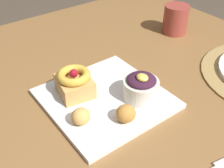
{
  "coord_description": "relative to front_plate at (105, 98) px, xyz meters",
  "views": [
    {
      "loc": [
        0.35,
        -0.42,
        1.16
      ],
      "look_at": [
        -0.06,
        -0.1,
        0.77
      ],
      "focal_mm": 44.92,
      "sensor_mm": 36.0,
      "label": 1
    }
  ],
  "objects": [
    {
      "name": "dining_table",
      "position": [
        0.06,
        0.12,
        -0.1
      ],
      "size": [
        1.25,
        0.99,
        0.73
      ],
      "color": "brown",
      "rests_on": "ground_plane"
    },
    {
      "name": "front_plate",
      "position": [
        0.0,
        0.0,
        0.0
      ],
      "size": [
        0.27,
        0.27,
        0.01
      ],
      "primitive_type": "cube",
      "color": "white",
      "rests_on": "dining_table"
    },
    {
      "name": "cake_slice",
      "position": [
        -0.05,
        -0.05,
        0.04
      ],
      "size": [
        0.1,
        0.09,
        0.07
      ],
      "rotation": [
        0.0,
        0.0,
        -0.17
      ],
      "color": "tan",
      "rests_on": "front_plate"
    },
    {
      "name": "berry_ramekin",
      "position": [
        0.05,
        0.06,
        0.04
      ],
      "size": [
        0.08,
        0.08,
        0.07
      ],
      "color": "silver",
      "rests_on": "front_plate"
    },
    {
      "name": "fritter_front",
      "position": [
        0.04,
        -0.09,
        0.02
      ],
      "size": [
        0.04,
        0.04,
        0.04
      ],
      "primitive_type": "ellipsoid",
      "color": "tan",
      "rests_on": "front_plate"
    },
    {
      "name": "fritter_middle",
      "position": [
        0.09,
        -0.01,
        0.03
      ],
      "size": [
        0.04,
        0.04,
        0.04
      ],
      "primitive_type": "ellipsoid",
      "color": "#BC7F38",
      "rests_on": "front_plate"
    },
    {
      "name": "coffee_mug",
      "position": [
        -0.15,
        0.4,
        0.04
      ],
      "size": [
        0.08,
        0.08,
        0.09
      ],
      "primitive_type": "cylinder",
      "color": "#993D33",
      "rests_on": "dining_table"
    }
  ]
}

